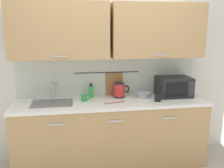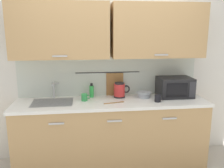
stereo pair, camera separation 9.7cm
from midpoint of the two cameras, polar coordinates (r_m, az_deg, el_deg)
counter_unit at (r=3.30m, az=-1.13°, el=-11.44°), size 2.53×0.64×0.90m
back_wall_assembly at (r=3.26m, az=-1.59°, el=7.69°), size 3.70×0.41×2.50m
sink_faucet at (r=3.32m, az=-14.71°, el=-1.00°), size 0.09×0.17×0.22m
microwave at (r=3.45m, az=13.75°, el=-0.60°), size 0.46×0.35×0.27m
electric_kettle at (r=3.30m, az=0.93°, el=-1.44°), size 0.23×0.16×0.21m
dish_soap_bottle at (r=3.31m, az=-5.81°, el=-1.71°), size 0.06×0.06×0.20m
mug_near_sink at (r=3.16m, az=-7.44°, el=-3.20°), size 0.12×0.08×0.09m
mixing_bowl at (r=3.33m, az=6.63°, el=-2.39°), size 0.21×0.21×0.08m
mug_by_kettle at (r=3.16m, az=10.01°, el=-3.27°), size 0.12×0.08×0.09m
wooden_spoon at (r=3.06m, az=0.29°, el=-4.40°), size 0.27×0.09×0.01m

